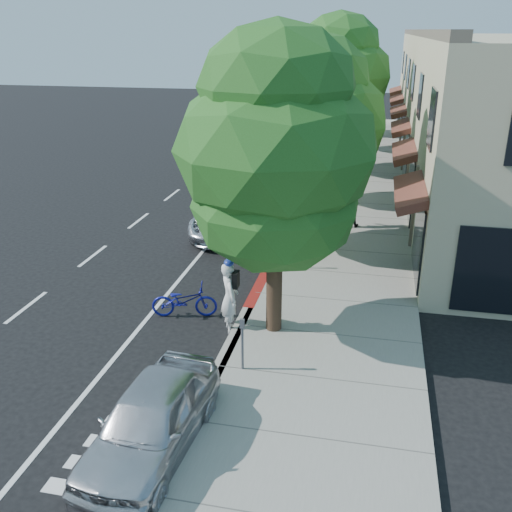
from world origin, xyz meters
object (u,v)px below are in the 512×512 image
(street_tree_3, at_px, (338,78))
(near_car_a, at_px, (151,420))
(cyclist, at_px, (230,297))
(street_tree_2, at_px, (326,110))
(pedestrian, at_px, (349,204))
(bicycle, at_px, (184,301))
(white_pickup, at_px, (314,147))
(street_tree_4, at_px, (346,70))
(dark_sedan, at_px, (260,181))
(street_tree_1, at_px, (308,126))
(street_tree_0, at_px, (276,154))
(dark_suv_far, at_px, (308,129))
(silver_suv, at_px, (230,213))
(street_tree_5, at_px, (351,75))

(street_tree_3, relative_size, near_car_a, 2.09)
(near_car_a, bearing_deg, cyclist, 90.66)
(street_tree_2, relative_size, street_tree_3, 0.82)
(near_car_a, distance_m, pedestrian, 13.75)
(bicycle, distance_m, white_pickup, 20.27)
(street_tree_2, height_order, pedestrian, street_tree_2)
(pedestrian, bearing_deg, street_tree_4, -90.04)
(street_tree_3, xyz_separation_m, dark_sedan, (-3.03, -5.07, -4.30))
(near_car_a, bearing_deg, street_tree_2, 89.02)
(street_tree_2, height_order, near_car_a, street_tree_2)
(dark_sedan, relative_size, white_pickup, 0.65)
(street_tree_1, xyz_separation_m, near_car_a, (-1.40, -10.79, -3.71))
(white_pickup, bearing_deg, cyclist, -95.04)
(street_tree_2, relative_size, pedestrian, 3.80)
(cyclist, bearing_deg, near_car_a, 150.97)
(bicycle, relative_size, white_pickup, 0.29)
(street_tree_0, xyz_separation_m, dark_suv_far, (-2.53, 27.08, -3.75))
(pedestrian, bearing_deg, white_pickup, -82.16)
(street_tree_1, relative_size, cyclist, 3.92)
(silver_suv, xyz_separation_m, dark_suv_far, (0.57, 19.58, 0.16))
(bicycle, bearing_deg, silver_suv, -8.46)
(street_tree_5, xyz_separation_m, white_pickup, (-1.40, -9.33, -3.40))
(bicycle, xyz_separation_m, dark_sedan, (-0.49, 12.50, 0.20))
(street_tree_2, xyz_separation_m, silver_suv, (-3.10, -4.50, -3.40))
(dark_sedan, distance_m, dark_suv_far, 14.15)
(street_tree_3, bearing_deg, near_car_a, -93.51)
(street_tree_1, relative_size, street_tree_5, 1.04)
(street_tree_1, relative_size, dark_suv_far, 1.39)
(silver_suv, relative_size, dark_sedan, 1.30)
(street_tree_2, xyz_separation_m, street_tree_3, (0.00, 6.00, 0.84))
(street_tree_0, bearing_deg, cyclist, -177.60)
(street_tree_3, relative_size, white_pickup, 1.33)
(street_tree_5, bearing_deg, street_tree_1, -90.00)
(street_tree_0, xyz_separation_m, white_pickup, (-1.40, 20.67, -3.75))
(street_tree_0, distance_m, near_car_a, 6.38)
(dark_sedan, bearing_deg, street_tree_0, -75.15)
(street_tree_0, bearing_deg, dark_sedan, 103.20)
(white_pickup, xyz_separation_m, dark_suv_far, (-1.13, 6.41, -0.00))
(street_tree_0, distance_m, dark_sedan, 13.87)
(dark_sedan, bearing_deg, silver_suv, -89.05)
(street_tree_1, distance_m, dark_suv_far, 21.51)
(white_pickup, bearing_deg, pedestrian, -82.87)
(near_car_a, bearing_deg, street_tree_1, 86.40)
(street_tree_2, height_order, white_pickup, street_tree_2)
(street_tree_2, distance_m, near_car_a, 17.20)
(silver_suv, xyz_separation_m, white_pickup, (1.70, 13.17, 0.17))
(cyclist, bearing_deg, white_pickup, -25.19)
(cyclist, bearing_deg, street_tree_0, -113.50)
(dark_sedan, xyz_separation_m, dark_suv_far, (0.51, 14.14, 0.23))
(street_tree_0, xyz_separation_m, street_tree_2, (0.00, 12.00, -0.52))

